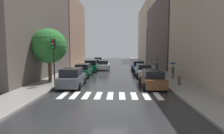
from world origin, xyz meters
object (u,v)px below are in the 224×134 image
Objects in this scene: parked_car_right_nearest at (152,79)px; traffic_light_left_corner at (54,52)px; parked_car_left_fourth at (95,64)px; parked_car_left_fifth at (98,61)px; street_tree_left at (49,46)px; pedestrian_by_kerb at (173,67)px; car_midroad at (104,65)px; parked_car_right_third at (138,66)px; pedestrian_foreground at (157,63)px; lamp_post_right at (147,44)px; parked_car_left_third at (91,66)px; pedestrian_near_tree at (180,75)px; parked_car_left_second at (83,71)px; parked_car_left_nearest at (72,78)px; parked_car_right_second at (143,71)px.

traffic_light_left_corner is (-9.18, 0.15, 2.53)m from parked_car_right_nearest.
parked_car_left_fifth is (-0.02, 5.82, 0.06)m from parked_car_left_fourth.
street_tree_left reaches higher than parked_car_right_nearest.
pedestrian_by_kerb is (3.11, 4.07, 0.75)m from parked_car_right_nearest.
parked_car_left_fourth is at bearing 26.52° from car_midroad.
pedestrian_foreground is (1.94, -5.14, 0.97)m from parked_car_right_third.
lamp_post_right is (7.52, 0.88, 3.66)m from car_midroad.
parked_car_left_third is 13.91m from parked_car_right_nearest.
parked_car_left_fourth is 0.61× the size of lamp_post_right.
pedestrian_near_tree is at bearing 1.38° from traffic_light_left_corner.
parked_car_left_second is 1.00× the size of parked_car_right_third.
pedestrian_foreground reaches higher than parked_car_right_nearest.
car_midroad is at bearing -88.70° from pedestrian_by_kerb.
pedestrian_foreground is at bearing -110.88° from pedestrian_by_kerb.
parked_car_left_fifth is 1.09× the size of traffic_light_left_corner.
car_midroad is at bearing 76.15° from traffic_light_left_corner.
parked_car_left_nearest is at bearing 178.12° from parked_car_left_fifth.
parked_car_left_fourth is 14.26m from pedestrian_foreground.
lamp_post_right is (1.82, 15.17, 3.66)m from parked_car_right_nearest.
parked_car_right_third reaches higher than car_midroad.
car_midroad is at bearing 45.39° from pedestrian_foreground.
parked_car_left_third is at bearing 143.45° from car_midroad.
parked_car_right_third is at bearing -0.31° from parked_car_right_second.
pedestrian_by_kerb is (8.81, -10.21, 0.74)m from car_midroad.
parked_car_right_second is 0.86× the size of street_tree_left.
parked_car_right_second reaches higher than parked_car_left_fourth.
parked_car_right_nearest is 15.38m from car_midroad.
parked_car_right_nearest is 7.70m from pedestrian_foreground.
traffic_light_left_corner is at bearing 124.57° from parked_car_right_second.
pedestrian_by_kerb is (3.06, -8.44, 0.73)m from parked_car_right_third.
parked_car_left_fifth is 0.84× the size of street_tree_left.
lamp_post_right reaches higher than parked_car_right_second.
street_tree_left is at bearing 156.41° from car_midroad.
pedestrian_by_kerb is (10.75, -2.21, 0.73)m from parked_car_left_second.
parked_car_right_nearest is at bearing -179.44° from parked_car_right_third.
car_midroad is (-5.80, 7.56, 0.02)m from parked_car_right_second.
pedestrian_near_tree reaches higher than parked_car_left_third.
parked_car_left_fourth is at bearing 56.08° from parked_car_right_third.
parked_car_left_nearest reaches higher than parked_car_right_second.
parked_car_left_nearest is at bearing -37.54° from street_tree_left.
pedestrian_foreground is (9.62, -10.47, 1.01)m from parked_car_left_fourth.
parked_car_left_third is at bearing 96.76° from parked_car_right_third.
traffic_light_left_corner is at bearing 144.04° from parked_car_right_third.
parked_car_right_third is (7.69, 6.23, -0.00)m from parked_car_left_second.
pedestrian_near_tree is (2.53, -6.29, 0.34)m from parked_car_right_second.
parked_car_right_nearest is 1.00× the size of traffic_light_left_corner.
parked_car_left_second is at bearing 0.49° from parked_car_left_nearest.
parked_car_right_second is 1.10× the size of traffic_light_left_corner.
car_midroad is 13.51m from pedestrian_by_kerb.
parked_car_left_third is 13.08m from pedestrian_by_kerb.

